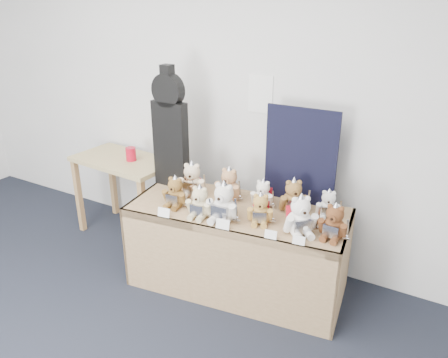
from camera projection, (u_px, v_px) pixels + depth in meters
The scene contains 22 objects.
room_shell at pixel (260, 94), 3.45m from camera, with size 6.00×6.00×6.00m.
display_table at pixel (234, 230), 3.26m from camera, with size 1.72×0.89×0.68m.
side_table at pixel (124, 171), 4.05m from camera, with size 0.96×0.58×0.77m.
guitar_case at pixel (170, 129), 3.49m from camera, with size 0.30×0.10×0.99m.
navy_board at pixel (300, 156), 3.24m from camera, with size 0.55×0.02×0.74m, color black.
red_cup at pixel (131, 154), 3.93m from camera, with size 0.09×0.09×0.12m, color #B00B22.
teddy_front_far_left at pixel (175, 193), 3.27m from camera, with size 0.22×0.18×0.26m.
teddy_front_left at pixel (200, 203), 3.11m from camera, with size 0.22×0.18×0.27m.
teddy_front_centre at pixel (223, 204), 3.05m from camera, with size 0.26×0.21×0.32m.
teddy_front_right at pixel (260, 210), 3.03m from camera, with size 0.21×0.20×0.25m.
teddy_front_far_right at pixel (300, 217), 2.88m from camera, with size 0.25×0.25×0.31m.
teddy_front_end at pixel (334, 223), 2.84m from camera, with size 0.22×0.18×0.27m.
teddy_back_left at pixel (192, 181), 3.45m from camera, with size 0.25×0.23×0.30m.
teddy_back_centre_left at pixel (229, 185), 3.38m from camera, with size 0.24×0.19×0.29m.
teddy_back_centre_right at pixel (263, 195), 3.27m from camera, with size 0.20×0.17×0.24m.
teddy_back_right at pixel (293, 198), 3.18m from camera, with size 0.24×0.23×0.29m.
teddy_back_end at pixel (328, 205), 3.11m from camera, with size 0.19×0.18×0.23m.
teddy_back_far_left at pixel (191, 183), 3.46m from camera, with size 0.19×0.19×0.24m.
entry_card_a at pixel (164, 213), 3.13m from camera, with size 0.09×0.00×0.07m, color white.
entry_card_b at pixel (223, 224), 2.97m from camera, with size 0.10×0.00×0.07m, color white.
entry_card_c at pixel (271, 235), 2.85m from camera, with size 0.08×0.00×0.06m, color white.
entry_card_d at pixel (299, 240), 2.79m from camera, with size 0.08×0.00×0.06m, color white.
Camera 1 is at (1.99, -0.64, 2.17)m, focal length 35.00 mm.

